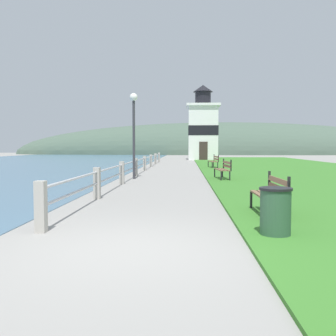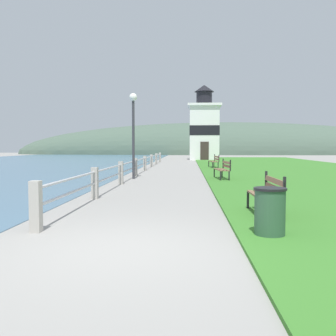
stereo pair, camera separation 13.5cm
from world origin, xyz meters
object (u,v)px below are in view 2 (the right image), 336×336
at_px(trash_bin, 270,213).
at_px(lamp_post, 133,120).
at_px(park_bench_midway, 223,168).
at_px(lighthouse, 204,128).
at_px(park_bench_far, 215,160).
at_px(park_bench_near, 267,192).

distance_m(trash_bin, lamp_post, 11.94).
distance_m(park_bench_midway, lighthouse, 24.93).
bearing_deg(park_bench_far, lamp_post, 57.58).
bearing_deg(lamp_post, lighthouse, 79.99).
bearing_deg(park_bench_near, lighthouse, -90.79).
height_order(lighthouse, trash_bin, lighthouse).
distance_m(park_bench_far, lamp_post, 9.99).
xyz_separation_m(park_bench_far, lamp_post, (-4.37, -8.71, 2.20)).
height_order(park_bench_near, lighthouse, lighthouse).
bearing_deg(lamp_post, trash_bin, -70.64).
distance_m(park_bench_near, park_bench_midway, 8.82).
xyz_separation_m(park_bench_midway, trash_bin, (-0.24, -10.66, -0.11)).
distance_m(park_bench_near, park_bench_far, 17.92).
height_order(trash_bin, lamp_post, lamp_post).
height_order(park_bench_midway, lighthouse, lighthouse).
xyz_separation_m(lighthouse, trash_bin, (-0.41, -35.42, -3.08)).
xyz_separation_m(park_bench_midway, lighthouse, (0.18, 24.75, 2.97)).
relative_size(park_bench_midway, trash_bin, 2.04).
xyz_separation_m(trash_bin, lamp_post, (-3.88, 11.05, 2.31)).
relative_size(trash_bin, lamp_post, 0.21).
height_order(park_bench_far, lamp_post, lamp_post).
bearing_deg(lighthouse, lamp_post, -100.01).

